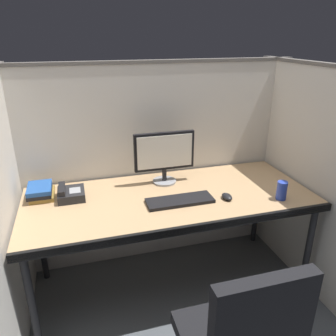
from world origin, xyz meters
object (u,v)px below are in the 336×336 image
desk_phone (70,194)px  book_stack (41,192)px  desk (171,203)px  monitor_center (164,154)px  soda_can (282,190)px  keyboard_main (180,201)px  computer_mouse (227,197)px

desk_phone → book_stack: desk_phone is taller
desk → desk_phone: bearing=165.9°
monitor_center → soda_can: monitor_center is taller
book_stack → keyboard_main: bearing=-20.6°
computer_mouse → desk: bearing=158.6°
computer_mouse → book_stack: size_ratio=0.44×
monitor_center → keyboard_main: bearing=-88.0°
soda_can → monitor_center: bearing=144.8°
desk → desk_phone: 0.66m
soda_can → book_stack: 1.57m
book_stack → desk: bearing=-15.6°
computer_mouse → soda_can: 0.35m
keyboard_main → desk_phone: size_ratio=2.26×
keyboard_main → book_stack: (-0.86, 0.32, 0.03)m
computer_mouse → desk_phone: desk_phone is taller
desk → desk_phone: (-0.64, 0.16, 0.08)m
desk → book_stack: size_ratio=8.76×
computer_mouse → book_stack: book_stack is taller
computer_mouse → desk_phone: (-0.98, 0.29, 0.02)m
desk_phone → soda_can: size_ratio=1.56×
monitor_center → computer_mouse: monitor_center is taller
monitor_center → desk_phone: size_ratio=2.26×
monitor_center → desk_phone: 0.69m
desk → monitor_center: 0.35m
keyboard_main → desk_phone: desk_phone is taller
soda_can → book_stack: size_ratio=0.56×
monitor_center → soda_can: 0.82m
monitor_center → keyboard_main: monitor_center is taller
soda_can → book_stack: soda_can is taller
monitor_center → keyboard_main: 0.38m
desk → computer_mouse: (0.34, -0.13, 0.07)m
monitor_center → keyboard_main: size_ratio=1.00×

